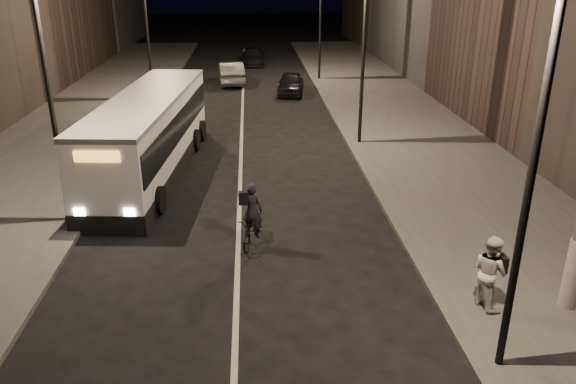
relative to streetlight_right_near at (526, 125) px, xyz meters
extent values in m
plane|color=black|center=(-5.33, 4.00, -5.36)|extent=(180.00, 180.00, 0.00)
cube|color=#393937|center=(3.17, 18.00, -5.28)|extent=(7.00, 70.00, 0.16)
cube|color=#393937|center=(-13.83, 18.00, -5.28)|extent=(7.00, 70.00, 0.16)
cylinder|color=black|center=(0.27, 0.00, -1.20)|extent=(0.16, 0.16, 8.00)
cylinder|color=black|center=(0.27, 16.00, -1.20)|extent=(0.16, 0.16, 8.00)
cylinder|color=black|center=(0.27, 32.00, -1.20)|extent=(0.16, 0.16, 8.00)
cylinder|color=black|center=(-10.93, 8.00, -1.20)|extent=(0.16, 0.16, 8.00)
cylinder|color=black|center=(-10.93, 26.00, -1.20)|extent=(0.16, 0.16, 8.00)
cylinder|color=#A5A093|center=(2.87, 2.00, -4.30)|extent=(0.46, 0.46, 1.80)
cube|color=white|center=(-8.93, 12.86, -3.78)|extent=(3.54, 12.00, 3.15)
cube|color=black|center=(-8.93, 12.86, -3.34)|extent=(3.58, 11.61, 1.13)
cube|color=white|center=(-8.93, 12.86, -2.26)|extent=(3.56, 12.00, 0.18)
cube|color=gold|center=(-9.47, 6.97, -2.70)|extent=(1.38, 0.24, 0.34)
cylinder|color=black|center=(-10.54, 8.85, -4.87)|extent=(0.43, 1.01, 0.99)
cylinder|color=black|center=(-8.08, 8.62, -4.87)|extent=(0.43, 1.01, 0.99)
cylinder|color=black|center=(-9.82, 16.70, -4.87)|extent=(0.43, 1.01, 0.99)
cylinder|color=black|center=(-7.36, 16.47, -4.87)|extent=(0.43, 1.01, 0.99)
imported|color=black|center=(-4.88, 6.13, -4.89)|extent=(1.12, 1.90, 0.95)
imported|color=black|center=(-4.88, 5.93, -4.15)|extent=(0.72, 0.57, 1.72)
imported|color=beige|center=(0.83, 2.13, -4.26)|extent=(0.96, 1.09, 1.89)
imported|color=black|center=(-2.16, 27.54, -4.67)|extent=(2.11, 4.22, 1.38)
imported|color=#3D3D40|center=(-6.18, 31.19, -4.57)|extent=(2.12, 4.92, 1.58)
imported|color=black|center=(-4.50, 39.50, -4.68)|extent=(1.98, 4.70, 1.35)
camera|label=1|loc=(-4.84, -9.32, 2.63)|focal=35.00mm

